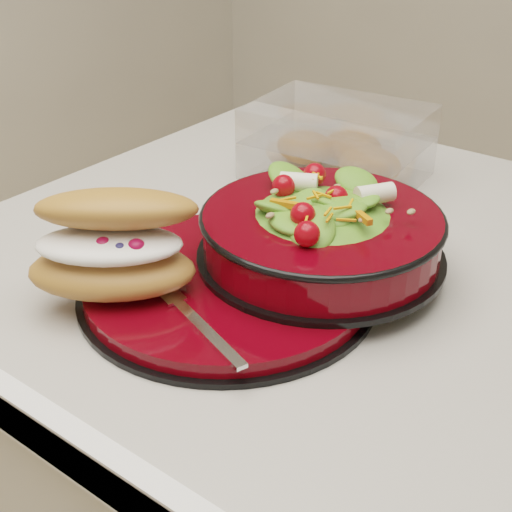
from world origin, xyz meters
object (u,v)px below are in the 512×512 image
Objects in this scene: salad_bowl at (322,225)px; dinner_plate at (228,285)px; fork at (195,320)px; pastry_box at (338,144)px; croissant at (115,245)px.

dinner_plate is at bearing -120.95° from salad_bowl.
pastry_box is (-0.10, 0.39, 0.02)m from fork.
dinner_plate is at bearing 38.88° from fork.
fork is at bearing -98.66° from salad_bowl.
pastry_box reaches higher than dinner_plate.
fork is (0.10, 0.00, -0.04)m from croissant.
dinner_plate is at bearing -83.21° from pastry_box.
salad_bowl reaches higher than fork.
croissant reaches higher than dinner_plate.
fork is (0.03, -0.08, 0.01)m from dinner_plate.
salad_bowl reaches higher than croissant.
fork is 0.61× the size of pastry_box.
salad_bowl is 1.08× the size of pastry_box.
fork reaches higher than dinner_plate.
croissant is 0.40m from pastry_box.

